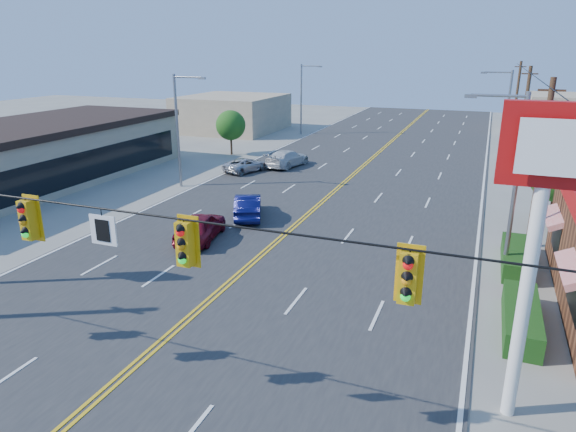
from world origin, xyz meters
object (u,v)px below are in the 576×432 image
(kfc_pylon, at_px, (540,205))
(car_silver, at_px, (246,166))
(signal_span, at_px, (64,245))
(car_magenta, at_px, (200,227))
(car_white, at_px, (287,159))
(car_blue, at_px, (248,207))

(kfc_pylon, relative_size, car_silver, 2.10)
(signal_span, relative_size, car_silver, 6.02)
(kfc_pylon, height_order, car_silver, kfc_pylon)
(car_magenta, bearing_deg, kfc_pylon, 138.85)
(car_white, bearing_deg, kfc_pylon, 133.28)
(car_magenta, bearing_deg, car_white, -93.95)
(car_white, bearing_deg, car_magenta, 107.76)
(car_silver, bearing_deg, car_magenta, 127.22)
(signal_span, height_order, car_blue, signal_span)
(car_blue, bearing_deg, kfc_pylon, 113.45)
(signal_span, bearing_deg, car_silver, 106.73)
(kfc_pylon, distance_m, car_silver, 31.24)
(kfc_pylon, relative_size, car_magenta, 1.97)
(kfc_pylon, xyz_separation_m, car_white, (-17.05, 26.85, -5.34))
(signal_span, relative_size, car_white, 5.02)
(signal_span, distance_m, car_magenta, 13.86)
(car_magenta, distance_m, car_white, 18.30)
(signal_span, distance_m, kfc_pylon, 11.87)
(signal_span, distance_m, car_blue, 17.81)
(kfc_pylon, distance_m, car_white, 32.25)
(car_blue, height_order, car_silver, car_blue)
(kfc_pylon, xyz_separation_m, car_magenta, (-14.86, 8.69, -5.31))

